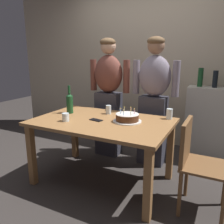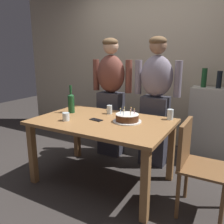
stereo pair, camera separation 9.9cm
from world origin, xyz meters
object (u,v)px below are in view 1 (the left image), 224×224
at_px(birthday_cake, 127,118).
at_px(water_glass_far, 169,114).
at_px(cell_phone, 96,120).
at_px(dining_chair, 196,159).
at_px(person_man_bearded, 109,96).
at_px(person_woman_cardigan, 154,100).
at_px(water_glass_near, 108,110).
at_px(wine_bottle, 70,103).
at_px(water_glass_side, 66,117).

xyz_separation_m(birthday_cake, water_glass_far, (0.38, 0.32, 0.02)).
xyz_separation_m(birthday_cake, cell_phone, (-0.33, -0.11, -0.04)).
bearing_deg(dining_chair, person_man_bearded, 59.39).
xyz_separation_m(cell_phone, dining_chair, (1.07, -0.02, -0.23)).
bearing_deg(cell_phone, person_woman_cardigan, 71.03).
bearing_deg(birthday_cake, person_woman_cardigan, 81.97).
bearing_deg(person_man_bearded, birthday_cake, 131.14).
relative_size(water_glass_near, dining_chair, 0.12).
bearing_deg(person_woman_cardigan, water_glass_near, 45.92).
height_order(wine_bottle, dining_chair, wine_bottle).
bearing_deg(person_man_bearded, water_glass_near, 117.48).
bearing_deg(water_glass_side, person_woman_cardigan, 53.25).
bearing_deg(dining_chair, water_glass_side, 96.78).
bearing_deg(water_glass_near, person_man_bearded, 117.48).
bearing_deg(cell_phone, water_glass_far, 40.91).
height_order(water_glass_side, wine_bottle, wine_bottle).
xyz_separation_m(water_glass_far, dining_chair, (0.36, -0.44, -0.28)).
bearing_deg(birthday_cake, cell_phone, -161.74).
distance_m(water_glass_near, cell_phone, 0.32).
height_order(cell_phone, person_man_bearded, person_man_bearded).
relative_size(water_glass_side, dining_chair, 0.10).
height_order(water_glass_near, person_man_bearded, person_man_bearded).
relative_size(water_glass_near, person_woman_cardigan, 0.06).
bearing_deg(wine_bottle, dining_chair, -5.74).
xyz_separation_m(birthday_cake, wine_bottle, (-0.78, 0.03, 0.09)).
relative_size(wine_bottle, person_man_bearded, 0.21).
distance_m(water_glass_near, person_woman_cardigan, 0.62).
height_order(water_glass_side, person_woman_cardigan, person_woman_cardigan).
bearing_deg(cell_phone, person_man_bearded, 117.58).
bearing_deg(birthday_cake, wine_bottle, 177.88).
bearing_deg(water_glass_near, birthday_cake, -31.52).
relative_size(water_glass_far, water_glass_side, 1.30).
xyz_separation_m(wine_bottle, dining_chair, (1.52, -0.15, -0.35)).
distance_m(wine_bottle, cell_phone, 0.49).
bearing_deg(person_man_bearded, dining_chair, 149.39).
height_order(water_glass_far, cell_phone, water_glass_far).
distance_m(birthday_cake, person_woman_cardigan, 0.66).
relative_size(water_glass_far, cell_phone, 0.81).
xyz_separation_m(water_glass_near, cell_phone, (0.01, -0.32, -0.05)).
distance_m(wine_bottle, dining_chair, 1.57).
xyz_separation_m(wine_bottle, person_woman_cardigan, (0.87, 0.62, 0.00)).
height_order(cell_phone, person_woman_cardigan, person_woman_cardigan).
relative_size(birthday_cake, dining_chair, 0.35).
xyz_separation_m(water_glass_side, person_man_bearded, (0.04, 0.94, 0.09)).
relative_size(birthday_cake, wine_bottle, 0.90).
xyz_separation_m(wine_bottle, person_man_bearded, (0.21, 0.62, 0.00)).
distance_m(birthday_cake, dining_chair, 0.80).
xyz_separation_m(water_glass_far, water_glass_side, (-0.99, -0.60, -0.01)).
distance_m(cell_phone, person_woman_cardigan, 0.88).
bearing_deg(water_glass_side, water_glass_far, 31.34).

